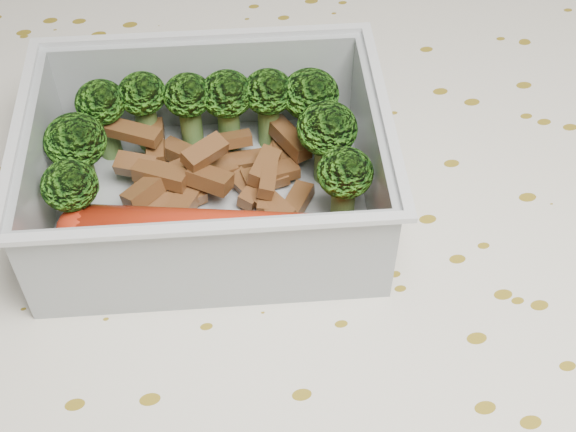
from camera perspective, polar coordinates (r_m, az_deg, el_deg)
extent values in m
cube|color=brown|center=(0.44, -0.82, -3.56)|extent=(1.40, 0.90, 0.04)
cube|color=silver|center=(0.42, -0.86, -1.64)|extent=(1.46, 0.96, 0.01)
cube|color=#B5BDC3|center=(0.43, -5.43, 0.81)|extent=(0.19, 0.15, 0.00)
cube|color=#B5BDC3|center=(0.46, -5.83, 9.31)|extent=(0.17, 0.03, 0.06)
cube|color=#B5BDC3|center=(0.37, -5.62, -3.39)|extent=(0.17, 0.03, 0.06)
cube|color=#B5BDC3|center=(0.41, 5.96, 4.29)|extent=(0.02, 0.12, 0.06)
cube|color=#B5BDC3|center=(0.42, -17.20, 2.89)|extent=(0.02, 0.12, 0.06)
cube|color=silver|center=(0.44, -6.13, 12.67)|extent=(0.18, 0.03, 0.00)
cube|color=silver|center=(0.34, -5.98, -0.92)|extent=(0.18, 0.03, 0.00)
cube|color=silver|center=(0.39, 6.96, 7.41)|extent=(0.02, 0.13, 0.00)
cube|color=silver|center=(0.40, -18.78, 5.78)|extent=(0.02, 0.13, 0.00)
cylinder|color=#608C3F|center=(0.45, -12.69, 5.66)|extent=(0.01, 0.01, 0.03)
ellipsoid|color=#3D8A1A|center=(0.44, -13.20, 7.88)|extent=(0.03, 0.03, 0.02)
cylinder|color=#608C3F|center=(0.45, -9.95, 6.32)|extent=(0.01, 0.01, 0.03)
ellipsoid|color=#3D8A1A|center=(0.44, -10.35, 8.56)|extent=(0.03, 0.03, 0.02)
cylinder|color=#608C3F|center=(0.45, -6.87, 6.26)|extent=(0.01, 0.01, 0.03)
ellipsoid|color=#3D8A1A|center=(0.43, -7.15, 8.52)|extent=(0.03, 0.03, 0.02)
cylinder|color=#608C3F|center=(0.45, -4.21, 6.37)|extent=(0.01, 0.01, 0.03)
ellipsoid|color=#3D8A1A|center=(0.43, -4.39, 8.65)|extent=(0.03, 0.03, 0.02)
cylinder|color=#608C3F|center=(0.45, -1.36, 6.55)|extent=(0.01, 0.01, 0.03)
ellipsoid|color=#3D8A1A|center=(0.43, -1.42, 8.83)|extent=(0.03, 0.03, 0.02)
cylinder|color=#608C3F|center=(0.45, 1.53, 6.36)|extent=(0.01, 0.01, 0.03)
ellipsoid|color=#3D8A1A|center=(0.43, 1.60, 8.64)|extent=(0.03, 0.03, 0.03)
cylinder|color=#608C3F|center=(0.44, -14.30, 2.96)|extent=(0.01, 0.01, 0.02)
ellipsoid|color=#3D8A1A|center=(0.42, -14.89, 5.18)|extent=(0.03, 0.03, 0.03)
cylinder|color=#608C3F|center=(0.43, 2.68, 3.93)|extent=(0.01, 0.01, 0.02)
ellipsoid|color=#3D8A1A|center=(0.41, 2.80, 6.23)|extent=(0.03, 0.03, 0.03)
cylinder|color=#608C3F|center=(0.41, -14.63, -0.10)|extent=(0.01, 0.01, 0.03)
ellipsoid|color=#3D8A1A|center=(0.40, -15.27, 2.11)|extent=(0.03, 0.03, 0.02)
cylinder|color=#608C3F|center=(0.41, 3.91, 0.80)|extent=(0.01, 0.01, 0.03)
ellipsoid|color=#3D8A1A|center=(0.39, 4.08, 3.09)|extent=(0.03, 0.03, 0.02)
cube|color=brown|center=(0.42, -2.29, 1.93)|extent=(0.02, 0.03, 0.01)
cube|color=brown|center=(0.42, -5.94, 4.52)|extent=(0.03, 0.02, 0.01)
cube|color=brown|center=(0.45, -0.45, 4.77)|extent=(0.03, 0.03, 0.01)
cube|color=brown|center=(0.45, -0.54, 5.09)|extent=(0.01, 0.03, 0.01)
cube|color=brown|center=(0.42, 0.51, 0.79)|extent=(0.03, 0.03, 0.01)
cube|color=brown|center=(0.42, -9.00, 2.93)|extent=(0.03, 0.03, 0.01)
cube|color=brown|center=(0.42, -1.42, 3.01)|extent=(0.02, 0.03, 0.01)
cube|color=brown|center=(0.42, -7.94, 1.04)|extent=(0.03, 0.02, 0.01)
cube|color=brown|center=(0.44, -6.20, 2.94)|extent=(0.02, 0.02, 0.01)
cube|color=brown|center=(0.43, -10.93, 5.86)|extent=(0.03, 0.02, 0.01)
cube|color=brown|center=(0.42, -8.82, 0.46)|extent=(0.03, 0.03, 0.01)
cube|color=brown|center=(0.43, -10.42, 1.75)|extent=(0.01, 0.02, 0.01)
cube|color=brown|center=(0.44, -9.41, 5.22)|extent=(0.01, 0.03, 0.01)
cube|color=brown|center=(0.42, -1.58, 1.66)|extent=(0.02, 0.03, 0.01)
cube|color=brown|center=(0.44, 0.10, 5.55)|extent=(0.02, 0.03, 0.01)
cube|color=brown|center=(0.43, -10.75, 3.56)|extent=(0.02, 0.02, 0.01)
cube|color=brown|center=(0.42, -6.98, 1.57)|extent=(0.03, 0.03, 0.01)
cube|color=brown|center=(0.45, -7.64, 4.44)|extent=(0.02, 0.02, 0.01)
cube|color=brown|center=(0.41, -1.17, 0.78)|extent=(0.02, 0.03, 0.01)
cube|color=brown|center=(0.43, -5.09, 3.10)|extent=(0.02, 0.01, 0.01)
cube|color=brown|center=(0.43, -1.25, 3.02)|extent=(0.03, 0.01, 0.01)
cube|color=brown|center=(0.44, -0.88, 3.48)|extent=(0.01, 0.03, 0.01)
cube|color=brown|center=(0.44, -7.61, 3.19)|extent=(0.03, 0.02, 0.01)
cube|color=brown|center=(0.42, -9.98, 1.86)|extent=(0.03, 0.03, 0.01)
cube|color=brown|center=(0.43, -2.65, 1.89)|extent=(0.02, 0.03, 0.01)
cube|color=brown|center=(0.42, -5.57, 2.62)|extent=(0.03, 0.02, 0.01)
cube|color=brown|center=(0.44, -3.45, 3.79)|extent=(0.03, 0.01, 0.01)
cube|color=brown|center=(0.44, -4.14, 5.38)|extent=(0.02, 0.01, 0.01)
cube|color=brown|center=(0.42, -1.69, 3.49)|extent=(0.02, 0.03, 0.01)
cylinder|color=#B72811|center=(0.39, -4.95, -1.47)|extent=(0.13, 0.06, 0.03)
sphere|color=#B72811|center=(0.39, 4.80, -1.89)|extent=(0.03, 0.03, 0.03)
sphere|color=#B72811|center=(0.40, -14.32, -1.03)|extent=(0.03, 0.03, 0.03)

